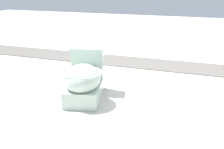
% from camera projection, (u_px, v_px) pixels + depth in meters
% --- Properties ---
extents(ground_plane, '(14.00, 14.00, 0.00)m').
position_uv_depth(ground_plane, '(101.00, 89.00, 3.02)').
color(ground_plane, beige).
extents(gravel_strip, '(0.56, 8.00, 0.01)m').
position_uv_depth(gravel_strip, '(159.00, 65.00, 3.88)').
color(gravel_strip, '#605B56').
rests_on(gravel_strip, ground).
extents(toilet, '(0.70, 0.50, 0.52)m').
position_uv_depth(toilet, '(85.00, 79.00, 2.71)').
color(toilet, '#B2C6B7').
rests_on(toilet, ground).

